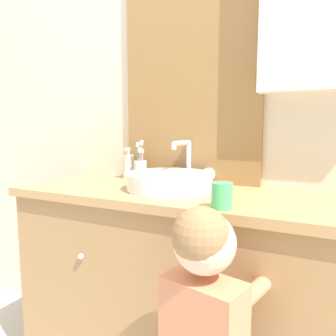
{
  "coord_description": "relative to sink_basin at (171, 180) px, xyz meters",
  "views": [
    {
      "loc": [
        0.54,
        -0.85,
        1.14
      ],
      "look_at": [
        -0.03,
        0.3,
        0.98
      ],
      "focal_mm": 35.0,
      "sensor_mm": 36.0,
      "label": 1
    }
  ],
  "objects": [
    {
      "name": "soap_dispenser",
      "position": [
        -0.32,
        0.17,
        0.02
      ],
      "size": [
        0.05,
        0.05,
        0.16
      ],
      "color": "beige",
      "rests_on": "vanity_counter"
    },
    {
      "name": "toothbrush_holder",
      "position": [
        -0.24,
        0.15,
        0.02
      ],
      "size": [
        0.06,
        0.06,
        0.2
      ],
      "color": "silver",
      "rests_on": "vanity_counter"
    },
    {
      "name": "drinking_cup",
      "position": [
        0.29,
        -0.22,
        0.0
      ],
      "size": [
        0.07,
        0.07,
        0.08
      ],
      "primitive_type": "cylinder",
      "color": "#4CC670",
      "rests_on": "vanity_counter"
    },
    {
      "name": "vanity_counter",
      "position": [
        0.05,
        -0.02,
        -0.48
      ],
      "size": [
        1.4,
        0.51,
        0.88
      ],
      "color": "#A37A4C",
      "rests_on": "ground_plane"
    },
    {
      "name": "wall_back",
      "position": [
        0.08,
        0.25,
        0.36
      ],
      "size": [
        3.2,
        0.18,
        2.5
      ],
      "color": "beige",
      "rests_on": "ground_plane"
    },
    {
      "name": "sink_basin",
      "position": [
        0.0,
        0.0,
        0.0
      ],
      "size": [
        0.36,
        0.42,
        0.2
      ],
      "color": "white",
      "rests_on": "vanity_counter"
    }
  ]
}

